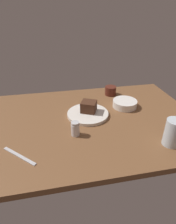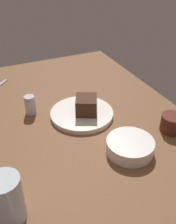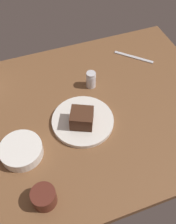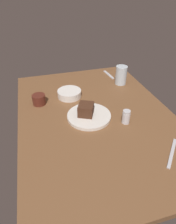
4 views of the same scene
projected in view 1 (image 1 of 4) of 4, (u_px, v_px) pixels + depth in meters
The scene contains 8 objects.
dining_table at pixel (92, 121), 107.09cm from camera, with size 120.00×84.00×3.00cm, color brown.
dessert_plate at pixel (88, 114), 109.50cm from camera, with size 23.76×23.76×1.74cm, color white.
chocolate_cake_slice at pixel (89, 107), 108.91cm from camera, with size 7.69×8.25×6.23cm, color #472819.
salt_shaker at pixel (75, 129), 91.92cm from camera, with size 4.13×4.13×7.42cm.
water_glass at pixel (173, 133), 84.57cm from camera, with size 7.80×7.80×12.78cm, color silver.
side_bowl at pixel (125, 104), 117.91cm from camera, with size 14.94×14.94×4.27cm, color white.
coffee_cup at pixel (110, 91), 133.06cm from camera, with size 7.78×7.78×6.02cm, color #562319.
butter_knife at pixel (19, 156), 80.48cm from camera, with size 19.00×1.40×0.50cm, color silver.
Camera 1 is at (19.85, 87.76, 59.86)cm, focal length 30.39 mm.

